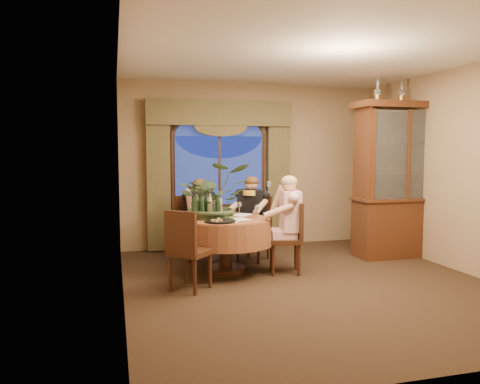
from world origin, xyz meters
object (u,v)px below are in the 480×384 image
object	(u,v)px
wine_bottle_1	(194,208)
wine_bottle_4	(201,207)
oil_lamp_right	(425,92)
chair_right	(285,238)
person_scarf	(252,218)
olive_bowl	(229,217)
chair_back	(194,228)
chair_front_left	(190,250)
china_cabinet	(399,180)
person_pink	(290,224)
wine_bottle_2	(207,205)
centerpiece_plant	(214,171)
oil_lamp_left	(378,90)
oil_lamp_center	(402,91)
dining_table	(226,246)
wine_bottle_0	(210,206)
wine_bottle_3	(197,206)
wine_bottle_5	(218,207)
chair_back_right	(253,229)
stoneware_vase	(218,208)
person_back	(199,219)

from	to	relation	value
wine_bottle_1	wine_bottle_4	world-z (taller)	same
oil_lamp_right	chair_right	distance (m)	3.29
person_scarf	olive_bowl	distance (m)	0.92
chair_back	chair_front_left	xyz separation A→B (m)	(-0.30, -1.53, 0.00)
chair_right	person_scarf	xyz separation A→B (m)	(-0.21, 0.87, 0.16)
china_cabinet	olive_bowl	bearing A→B (deg)	-172.68
person_pink	china_cabinet	bearing A→B (deg)	-66.53
wine_bottle_2	china_cabinet	bearing A→B (deg)	2.98
china_cabinet	centerpiece_plant	size ratio (longest dim) A/B	2.18
oil_lamp_left	person_pink	xyz separation A→B (m)	(-1.57, -0.45, -1.91)
oil_lamp_left	oil_lamp_center	bearing A→B (deg)	0.00
dining_table	wine_bottle_0	xyz separation A→B (m)	(-0.21, 0.03, 0.54)
wine_bottle_3	wine_bottle_5	xyz separation A→B (m)	(0.26, -0.14, 0.00)
china_cabinet	person_scarf	bearing A→B (deg)	170.80
oil_lamp_center	wine_bottle_4	distance (m)	3.60
chair_back_right	chair_front_left	size ratio (longest dim) A/B	1.00
wine_bottle_1	oil_lamp_center	bearing A→B (deg)	6.21
oil_lamp_right	wine_bottle_3	xyz separation A→B (m)	(-3.65, -0.22, -1.65)
china_cabinet	wine_bottle_5	world-z (taller)	china_cabinet
person_pink	wine_bottle_1	size ratio (longest dim) A/B	4.02
person_scarf	olive_bowl	xyz separation A→B (m)	(-0.54, -0.73, 0.13)
chair_right	person_scarf	distance (m)	0.91
dining_table	centerpiece_plant	size ratio (longest dim) A/B	1.17
oil_lamp_right	centerpiece_plant	world-z (taller)	oil_lamp_right
china_cabinet	wine_bottle_1	distance (m)	3.32
oil_lamp_right	chair_back_right	xyz separation A→B (m)	(-2.70, 0.31, -2.09)
dining_table	chair_front_left	distance (m)	0.87
wine_bottle_1	wine_bottle_4	distance (m)	0.13
china_cabinet	oil_lamp_right	size ratio (longest dim) A/B	7.06
centerpiece_plant	wine_bottle_0	bearing A→B (deg)	-125.68
oil_lamp_center	chair_right	bearing A→B (deg)	-166.39
chair_back_right	chair_back	bearing A→B (deg)	25.33
centerpiece_plant	stoneware_vase	bearing A→B (deg)	-29.26
oil_lamp_left	china_cabinet	bearing A→B (deg)	0.00
wine_bottle_1	person_scarf	bearing A→B (deg)	35.79
person_back	wine_bottle_2	world-z (taller)	person_back
wine_bottle_1	wine_bottle_2	distance (m)	0.29
chair_back	olive_bowl	xyz separation A→B (m)	(0.32, -0.95, 0.29)
chair_right	wine_bottle_0	world-z (taller)	wine_bottle_0
dining_table	chair_front_left	xyz separation A→B (m)	(-0.59, -0.64, 0.10)
wine_bottle_3	chair_front_left	bearing A→B (deg)	-106.02
person_back	centerpiece_plant	bearing A→B (deg)	82.71
chair_front_left	wine_bottle_4	world-z (taller)	wine_bottle_4
chair_front_left	wine_bottle_3	bearing A→B (deg)	116.36
person_back	wine_bottle_4	size ratio (longest dim) A/B	3.77
wine_bottle_0	oil_lamp_left	bearing A→B (deg)	5.78
wine_bottle_1	olive_bowl	bearing A→B (deg)	-0.51
chair_front_left	person_scarf	bearing A→B (deg)	90.88
olive_bowl	wine_bottle_4	distance (m)	0.40
olive_bowl	wine_bottle_2	distance (m)	0.36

